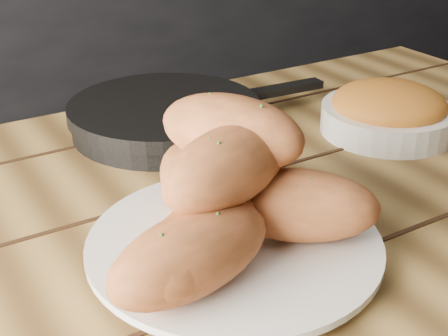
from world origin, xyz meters
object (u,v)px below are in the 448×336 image
bread_rolls (225,197)px  skillet (166,116)px  plate (234,246)px  bowl (388,111)px  table (200,314)px

bread_rolls → skillet: 0.35m
plate → skillet: size_ratio=0.72×
plate → bread_rolls: bread_rolls is taller
skillet → bowl: 0.33m
skillet → plate: bearing=-104.7°
plate → bowl: bearing=22.8°
table → skillet: 0.33m
bread_rolls → skillet: bearing=73.2°
bread_rolls → bowl: 0.41m
table → skillet: skillet is taller
skillet → table: bearing=-110.2°
bread_rolls → bowl: (0.38, 0.16, -0.04)m
plate → skillet: skillet is taller
skillet → bowl: bearing=-32.1°
plate → bread_rolls: bearing=-158.4°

